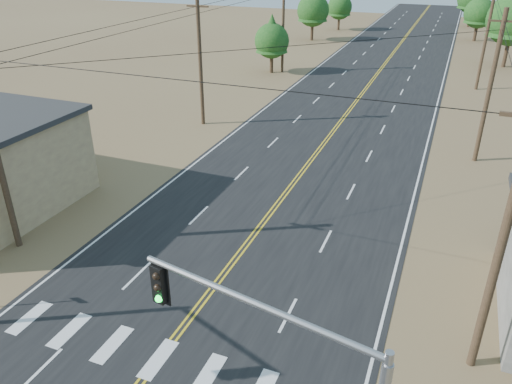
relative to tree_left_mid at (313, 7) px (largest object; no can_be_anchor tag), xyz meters
The scene contains 10 objects.
road 45.40m from the tree_left_mid, 73.20° to the right, with size 15.00×200.00×0.02m, color black.
utility_pole_left_mid 41.30m from the tree_left_mid, 86.46° to the right, with size 1.80×0.30×10.00m.
utility_pole_left_far 21.37m from the tree_left_mid, 83.16° to the right, with size 1.80×0.30×10.00m.
utility_pole_right_near 65.59m from the tree_left_mid, 68.96° to the right, with size 1.80×0.30×10.00m.
utility_pole_right_mid 47.47m from the tree_left_mid, 60.26° to the right, with size 1.80×0.30×10.00m.
utility_pole_right_far 31.70m from the tree_left_mid, 42.02° to the right, with size 1.80×0.30×10.00m.
tree_left_near 22.17m from the tree_left_mid, 86.00° to the right, with size 3.88×3.88×6.46m.
tree_left_mid is the anchor object (origin of this frame).
tree_left_far 11.40m from the tree_left_mid, 82.60° to the left, with size 4.04×4.04×6.73m.
tree_right_mid 24.72m from the tree_left_mid, 20.47° to the left, with size 4.38×4.38×7.31m.
Camera 1 is at (8.25, -3.12, 13.53)m, focal length 35.00 mm.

